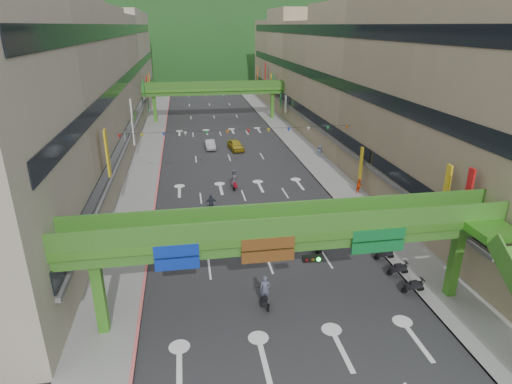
# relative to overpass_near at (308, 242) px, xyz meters

# --- Properties ---
(road_slab) EXTENTS (18.00, 140.00, 0.02)m
(road_slab) POSITION_rel_overpass_near_xyz_m (-0.93, 44.62, -5.20)
(road_slab) COLOR #28282B
(road_slab) RESTS_ON ground
(sidewalk_left) EXTENTS (4.00, 140.00, 0.15)m
(sidewalk_left) POSITION_rel_overpass_near_xyz_m (-11.93, 44.62, -5.13)
(sidewalk_left) COLOR gray
(sidewalk_left) RESTS_ON ground
(sidewalk_right) EXTENTS (4.00, 140.00, 0.15)m
(sidewalk_right) POSITION_rel_overpass_near_xyz_m (10.07, 44.62, -5.13)
(sidewalk_right) COLOR gray
(sidewalk_right) RESTS_ON ground
(curb_left) EXTENTS (0.20, 140.00, 0.18)m
(curb_left) POSITION_rel_overpass_near_xyz_m (-10.03, 44.62, -5.12)
(curb_left) COLOR #CC5959
(curb_left) RESTS_ON ground
(curb_right) EXTENTS (0.20, 140.00, 0.18)m
(curb_right) POSITION_rel_overpass_near_xyz_m (8.17, 44.62, -5.12)
(curb_right) COLOR gray
(curb_right) RESTS_ON ground
(building_row_left) EXTENTS (12.80, 95.00, 19.00)m
(building_row_left) POSITION_rel_overpass_near_xyz_m (-19.86, 44.62, 4.25)
(building_row_left) COLOR #9E937F
(building_row_left) RESTS_ON ground
(building_row_right) EXTENTS (12.80, 95.00, 19.00)m
(building_row_right) POSITION_rel_overpass_near_xyz_m (18.00, 44.62, 4.25)
(building_row_right) COLOR gray
(building_row_right) RESTS_ON ground
(overpass_near) EXTENTS (28.00, 12.27, 7.10)m
(overpass_near) POSITION_rel_overpass_near_xyz_m (0.00, 0.00, 0.00)
(overpass_near) COLOR #4C9E2D
(overpass_near) RESTS_ON ground
(overpass_far) EXTENTS (28.00, 2.20, 7.10)m
(overpass_far) POSITION_rel_overpass_near_xyz_m (-0.93, 59.62, 0.20)
(overpass_far) COLOR #4C9E2D
(overpass_far) RESTS_ON ground
(hill_left) EXTENTS (168.00, 140.00, 112.00)m
(hill_left) POSITION_rel_overpass_near_xyz_m (-15.93, 154.62, -5.21)
(hill_left) COLOR #1C4419
(hill_left) RESTS_ON ground
(hill_right) EXTENTS (208.00, 176.00, 128.00)m
(hill_right) POSITION_rel_overpass_near_xyz_m (24.07, 174.62, -5.21)
(hill_right) COLOR #1C4419
(hill_right) RESTS_ON ground
(bunting_string) EXTENTS (26.00, 0.36, 0.47)m
(bunting_string) POSITION_rel_overpass_near_xyz_m (-0.93, 24.62, 0.75)
(bunting_string) COLOR black
(bunting_string) RESTS_ON ground
(scooter_rider_near) EXTENTS (0.78, 1.58, 2.22)m
(scooter_rider_near) POSITION_rel_overpass_near_xyz_m (-2.21, 1.49, -4.15)
(scooter_rider_near) COLOR black
(scooter_rider_near) RESTS_ON ground
(scooter_rider_mid) EXTENTS (0.99, 1.60, 2.22)m
(scooter_rider_mid) POSITION_rel_overpass_near_xyz_m (3.06, 7.54, -4.05)
(scooter_rider_mid) COLOR black
(scooter_rider_mid) RESTS_ON ground
(scooter_rider_left) EXTENTS (1.12, 1.60, 2.21)m
(scooter_rider_left) POSITION_rel_overpass_near_xyz_m (-4.64, 15.98, -4.08)
(scooter_rider_left) COLOR gray
(scooter_rider_left) RESTS_ON ground
(scooter_rider_far) EXTENTS (1.00, 1.59, 2.22)m
(scooter_rider_far) POSITION_rel_overpass_near_xyz_m (-1.68, 22.68, -4.07)
(scooter_rider_far) COLOR maroon
(scooter_rider_far) RESTS_ON ground
(parked_scooter_row) EXTENTS (1.60, 7.18, 1.08)m
(parked_scooter_row) POSITION_rel_overpass_near_xyz_m (7.87, 4.62, -4.68)
(parked_scooter_row) COLOR black
(parked_scooter_row) RESTS_ON ground
(car_silver) EXTENTS (1.54, 4.01, 1.31)m
(car_silver) POSITION_rel_overpass_near_xyz_m (-3.21, 39.62, -4.55)
(car_silver) COLOR #B0AEB6
(car_silver) RESTS_ON ground
(car_yellow) EXTENTS (2.34, 4.50, 1.46)m
(car_yellow) POSITION_rel_overpass_near_xyz_m (0.38, 38.31, -4.48)
(car_yellow) COLOR gold
(car_yellow) RESTS_ON ground
(pedestrian_red) EXTENTS (0.93, 0.86, 1.55)m
(pedestrian_red) POSITION_rel_overpass_near_xyz_m (11.27, 19.06, -4.43)
(pedestrian_red) COLOR red
(pedestrian_red) RESTS_ON ground
(pedestrian_dark) EXTENTS (1.03, 0.57, 1.66)m
(pedestrian_dark) POSITION_rel_overpass_near_xyz_m (8.87, 10.51, -4.38)
(pedestrian_dark) COLOR #222129
(pedestrian_dark) RESTS_ON ground
(pedestrian_blue) EXTENTS (0.76, 0.54, 1.51)m
(pedestrian_blue) POSITION_rel_overpass_near_xyz_m (11.18, 32.70, -4.45)
(pedestrian_blue) COLOR #3A495F
(pedestrian_blue) RESTS_ON ground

